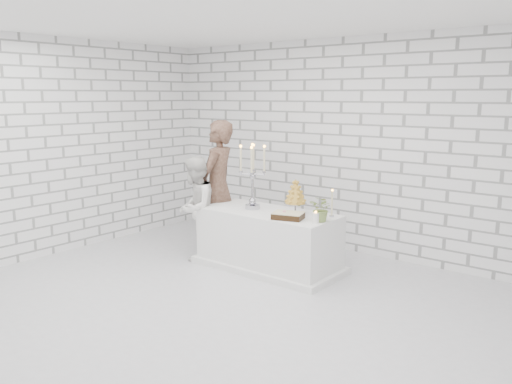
{
  "coord_description": "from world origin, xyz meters",
  "views": [
    {
      "loc": [
        3.71,
        -4.09,
        2.21
      ],
      "look_at": [
        -0.21,
        0.85,
        1.05
      ],
      "focal_mm": 36.98,
      "sensor_mm": 36.0,
      "label": 1
    }
  ],
  "objects_px": {
    "cake_table": "(268,240)",
    "croquembouche": "(295,196)",
    "groom": "(218,187)",
    "bride": "(195,208)",
    "candelabra": "(253,176)"
  },
  "relations": [
    {
      "from": "groom",
      "to": "bride",
      "type": "xyz_separation_m",
      "value": [
        -0.03,
        -0.43,
        -0.23
      ]
    },
    {
      "from": "groom",
      "to": "croquembouche",
      "type": "relative_size",
      "value": 4.22
    },
    {
      "from": "cake_table",
      "to": "croquembouche",
      "type": "xyz_separation_m",
      "value": [
        0.35,
        0.1,
        0.6
      ]
    },
    {
      "from": "cake_table",
      "to": "croquembouche",
      "type": "height_order",
      "value": "croquembouche"
    },
    {
      "from": "cake_table",
      "to": "groom",
      "type": "xyz_separation_m",
      "value": [
        -1.0,
        0.14,
        0.56
      ]
    },
    {
      "from": "groom",
      "to": "bride",
      "type": "bearing_deg",
      "value": -19.31
    },
    {
      "from": "cake_table",
      "to": "croquembouche",
      "type": "distance_m",
      "value": 0.7
    },
    {
      "from": "cake_table",
      "to": "bride",
      "type": "distance_m",
      "value": 1.12
    },
    {
      "from": "cake_table",
      "to": "bride",
      "type": "xyz_separation_m",
      "value": [
        -1.03,
        -0.29,
        0.33
      ]
    },
    {
      "from": "groom",
      "to": "candelabra",
      "type": "xyz_separation_m",
      "value": [
        0.74,
        -0.14,
        0.24
      ]
    },
    {
      "from": "groom",
      "to": "croquembouche",
      "type": "distance_m",
      "value": 1.35
    },
    {
      "from": "bride",
      "to": "croquembouche",
      "type": "relative_size",
      "value": 3.17
    },
    {
      "from": "bride",
      "to": "croquembouche",
      "type": "bearing_deg",
      "value": 79.4
    },
    {
      "from": "bride",
      "to": "candelabra",
      "type": "bearing_deg",
      "value": 84.31
    },
    {
      "from": "cake_table",
      "to": "candelabra",
      "type": "relative_size",
      "value": 2.1
    }
  ]
}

